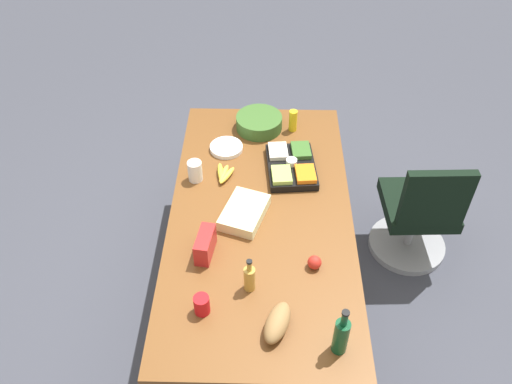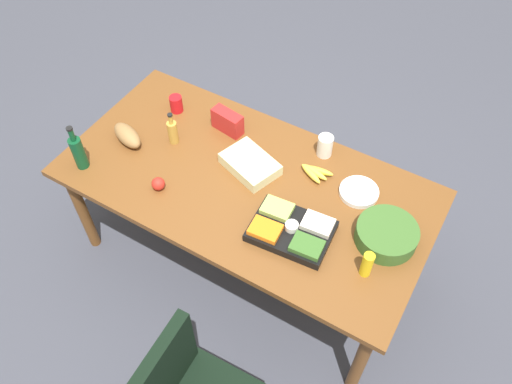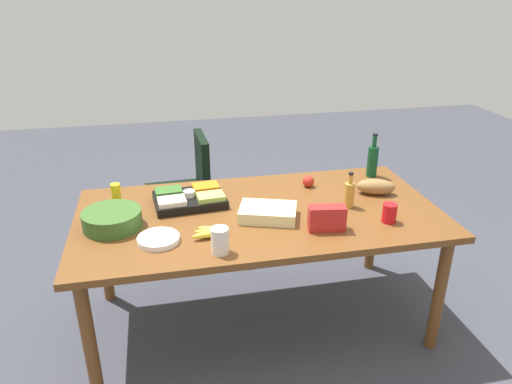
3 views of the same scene
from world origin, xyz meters
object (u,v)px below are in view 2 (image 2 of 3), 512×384
salad_bowl (386,235)px  chip_bag_red (228,122)px  apple_red (158,184)px  wine_bottle (78,152)px  bread_loaf (127,135)px  veggie_tray (291,230)px  mustard_bottle (367,264)px  conference_table (246,189)px  banana_bunch (315,172)px  paper_plate_stack (359,192)px  dressing_bottle (173,131)px  mayo_jar (325,146)px  red_solo_cup (176,104)px  sheet_cake (250,164)px

salad_bowl → chip_bag_red: bearing=166.6°
apple_red → wine_bottle: size_ratio=0.25×
apple_red → wine_bottle: 0.50m
bread_loaf → veggie_tray: 1.17m
mustard_bottle → chip_bag_red: bearing=155.8°
salad_bowl → apple_red: 1.27m
wine_bottle → conference_table: bearing=23.4°
banana_bunch → paper_plate_stack: size_ratio=0.92×
conference_table → apple_red: size_ratio=27.98×
wine_bottle → dressing_bottle: (0.34, 0.43, -0.03)m
mustard_bottle → paper_plate_stack: bearing=116.8°
wine_bottle → paper_plate_stack: bearing=23.0°
bread_loaf → mustard_bottle: 1.60m
mayo_jar → banana_bunch: mayo_jar is taller
bread_loaf → wine_bottle: (-0.10, -0.29, 0.07)m
red_solo_cup → mayo_jar: bearing=7.9°
red_solo_cup → apple_red: 0.64m
red_solo_cup → sheet_cake: bearing=-15.8°
conference_table → mayo_jar: bearing=55.1°
veggie_tray → bread_loaf: bearing=175.2°
banana_bunch → wine_bottle: bearing=-152.6°
red_solo_cup → paper_plate_stack: 1.28m
sheet_cake → dressing_bottle: bearing=-174.8°
salad_bowl → veggie_tray: bearing=-154.0°
chip_bag_red → bread_loaf: chip_bag_red is taller
veggie_tray → mustard_bottle: (0.43, -0.02, 0.04)m
mayo_jar → sheet_cake: size_ratio=0.43×
paper_plate_stack → bread_loaf: bearing=-166.3°
veggie_tray → red_solo_cup: (-1.08, 0.47, 0.02)m
sheet_cake → conference_table: bearing=-73.0°
wine_bottle → sheet_cake: size_ratio=0.96×
sheet_cake → mustard_bottle: mustard_bottle is taller
chip_bag_red → conference_table: bearing=-43.8°
apple_red → sheet_cake: size_ratio=0.24×
paper_plate_stack → mayo_jar: bearing=149.7°
wine_bottle → mustard_bottle: bearing=5.8°
veggie_tray → dressing_bottle: dressing_bottle is taller
sheet_cake → paper_plate_stack: size_ratio=1.45×
bread_loaf → paper_plate_stack: size_ratio=1.09×
mayo_jar → mustard_bottle: size_ratio=0.87×
bread_loaf → mayo_jar: size_ratio=1.75×
veggie_tray → red_solo_cup: red_solo_cup is taller
red_solo_cup → sheet_cake: red_solo_cup is taller
red_solo_cup → dressing_bottle: bearing=-57.7°
conference_table → salad_bowl: bearing=1.8°
salad_bowl → dressing_bottle: 1.37m
mayo_jar → mustard_bottle: (0.53, -0.63, 0.01)m
chip_bag_red → sheet_cake: 0.35m
sheet_cake → dressing_bottle: size_ratio=1.45×
banana_bunch → paper_plate_stack: banana_bunch is taller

